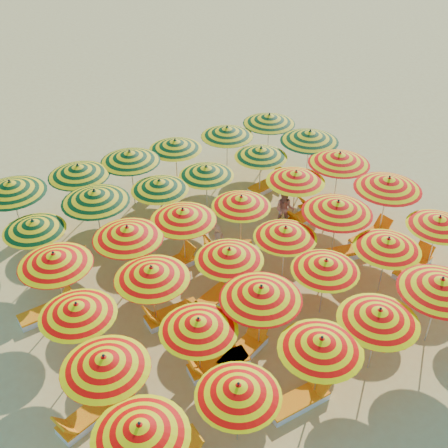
{
  "coord_description": "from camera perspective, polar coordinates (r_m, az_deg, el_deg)",
  "views": [
    {
      "loc": [
        -7.88,
        -12.36,
        12.29
      ],
      "look_at": [
        0.0,
        0.5,
        1.6
      ],
      "focal_mm": 45.0,
      "sensor_mm": 36.0,
      "label": 1
    }
  ],
  "objects": [
    {
      "name": "lounger_12",
      "position": [
        19.79,
        0.31,
        -2.5
      ],
      "size": [
        1.82,
        1.24,
        0.69
      ],
      "rotation": [
        0.0,
        0.0,
        2.72
      ],
      "color": "white",
      "rests_on": "ground"
    },
    {
      "name": "umbrella_24",
      "position": [
        18.93,
        -18.8,
        -0.15
      ],
      "size": [
        2.41,
        2.41,
        2.15
      ],
      "color": "silver",
      "rests_on": "ground"
    },
    {
      "name": "umbrella_14",
      "position": [
        16.66,
        0.54,
        -3.07
      ],
      "size": [
        2.54,
        2.54,
        2.21
      ],
      "color": "silver",
      "rests_on": "ground"
    },
    {
      "name": "lounger_8",
      "position": [
        20.08,
        12.36,
        -2.83
      ],
      "size": [
        1.82,
        0.98,
        0.69
      ],
      "rotation": [
        0.0,
        0.0,
        -0.24
      ],
      "color": "white",
      "rests_on": "ground"
    },
    {
      "name": "umbrella_26",
      "position": [
        20.05,
        -6.57,
        3.98
      ],
      "size": [
        2.61,
        2.61,
        2.19
      ],
      "color": "silver",
      "rests_on": "ground"
    },
    {
      "name": "beachgoer_b",
      "position": [
        20.84,
        6.18,
        1.47
      ],
      "size": [
        0.91,
        0.91,
        1.49
      ],
      "primitive_type": "imported",
      "rotation": [
        0.0,
        0.0,
        5.48
      ],
      "color": "tan",
      "rests_on": "ground"
    },
    {
      "name": "lounger_11",
      "position": [
        19.15,
        -5.26,
        -4.19
      ],
      "size": [
        1.79,
        0.78,
        0.69
      ],
      "rotation": [
        0.0,
        0.0,
        0.12
      ],
      "color": "white",
      "rests_on": "ground"
    },
    {
      "name": "umbrella_27",
      "position": [
        20.8,
        -1.81,
        5.41
      ],
      "size": [
        2.7,
        2.7,
        2.18
      ],
      "color": "silver",
      "rests_on": "ground"
    },
    {
      "name": "lounger_10",
      "position": [
        18.22,
        -17.4,
        -8.49
      ],
      "size": [
        1.76,
        0.66,
        0.69
      ],
      "rotation": [
        0.0,
        0.0,
        0.04
      ],
      "color": "white",
      "rests_on": "ground"
    },
    {
      "name": "umbrella_22",
      "position": [
        20.43,
        7.31,
        4.82
      ],
      "size": [
        2.23,
        2.23,
        2.28
      ],
      "color": "silver",
      "rests_on": "ground"
    },
    {
      "name": "beachgoer_a",
      "position": [
        19.16,
        -0.58,
        -1.87
      ],
      "size": [
        0.61,
        0.54,
        1.42
      ],
      "primitive_type": "imported",
      "rotation": [
        0.0,
        0.0,
        0.48
      ],
      "color": "tan",
      "rests_on": "ground"
    },
    {
      "name": "lounger_1",
      "position": [
        15.35,
        7.63,
        -17.37
      ],
      "size": [
        1.74,
        0.61,
        0.69
      ],
      "rotation": [
        0.0,
        0.0,
        -0.01
      ],
      "color": "white",
      "rests_on": "ground"
    },
    {
      "name": "lounger_2",
      "position": [
        15.34,
        -13.63,
        -18.45
      ],
      "size": [
        1.83,
        1.04,
        0.69
      ],
      "rotation": [
        0.0,
        0.0,
        3.42
      ],
      "color": "white",
      "rests_on": "ground"
    },
    {
      "name": "umbrella_13",
      "position": [
        15.98,
        -7.36,
        -4.93
      ],
      "size": [
        2.56,
        2.56,
        2.32
      ],
      "color": "silver",
      "rests_on": "ground"
    },
    {
      "name": "lounger_15",
      "position": [
        19.81,
        -16.02,
        -4.09
      ],
      "size": [
        1.83,
        1.13,
        0.69
      ],
      "rotation": [
        0.0,
        0.0,
        -0.34
      ],
      "color": "white",
      "rests_on": "ground"
    },
    {
      "name": "lounger_17",
      "position": [
        21.64,
        -18.39,
        -0.86
      ],
      "size": [
        1.77,
        0.72,
        0.69
      ],
      "rotation": [
        0.0,
        0.0,
        3.06
      ],
      "color": "white",
      "rests_on": "ground"
    },
    {
      "name": "umbrella_8",
      "position": [
        15.14,
        3.78,
        -6.97
      ],
      "size": [
        2.84,
        2.84,
        2.41
      ],
      "color": "silver",
      "rests_on": "ground"
    },
    {
      "name": "umbrella_28",
      "position": [
        22.06,
        3.78,
        7.28
      ],
      "size": [
        2.41,
        2.41,
        2.21
      ],
      "color": "silver",
      "rests_on": "ground"
    },
    {
      "name": "umbrella_19",
      "position": [
        17.55,
        -9.77,
        -0.84
      ],
      "size": [
        2.37,
        2.37,
        2.36
      ],
      "color": "silver",
      "rests_on": "ground"
    },
    {
      "name": "lounger_4",
      "position": [
        16.33,
        2.03,
        -12.72
      ],
      "size": [
        1.83,
        1.13,
        0.69
      ],
      "rotation": [
        0.0,
        0.0,
        0.35
      ],
      "color": "white",
      "rests_on": "ground"
    },
    {
      "name": "umbrella_30",
      "position": [
        20.6,
        -20.86,
        3.51
      ],
      "size": [
        3.11,
        3.11,
        2.51
      ],
      "color": "silver",
      "rests_on": "ground"
    },
    {
      "name": "umbrella_33",
      "position": [
        22.58,
        -4.98,
        8.05
      ],
      "size": [
        2.53,
        2.53,
        2.26
      ],
      "color": "silver",
      "rests_on": "ground"
    },
    {
      "name": "umbrella_20",
      "position": [
        18.19,
        -4.19,
        0.95
      ],
      "size": [
        2.79,
        2.79,
        2.33
      ],
      "color": "silver",
      "rests_on": "ground"
    },
    {
      "name": "umbrella_2",
      "position": [
        14.18,
        9.84,
        -11.91
      ],
      "size": [
        2.27,
        2.27,
        2.27
      ],
      "color": "silver",
      "rests_on": "ground"
    },
    {
      "name": "umbrella_11",
      "position": [
        19.34,
        21.0,
        0.22
      ],
      "size": [
        2.41,
        2.41,
        2.17
      ],
      "color": "silver",
      "rests_on": "ground"
    },
    {
      "name": "umbrella_35",
      "position": [
        24.46,
        4.62,
        10.6
      ],
      "size": [
        2.46,
        2.46,
        2.38
      ],
      "color": "silver",
      "rests_on": "ground"
    },
    {
      "name": "lounger_16",
      "position": [
        23.42,
        4.48,
        3.99
      ],
      "size": [
        1.81,
        0.88,
        0.69
      ],
      "rotation": [
        0.0,
        0.0,
        0.18
      ],
      "color": "white",
      "rests_on": "ground"
    },
    {
      "name": "umbrella_23",
      "position": [
        21.55,
        11.65,
        6.56
      ],
      "size": [
        3.02,
        3.02,
        2.47
      ],
      "color": "silver",
      "rests_on": "ground"
    },
    {
      "name": "umbrella_1",
      "position": [
        13.23,
        1.47,
        -16.5
      ],
      "size": [
        2.3,
        2.3,
        2.15
      ],
      "color": "silver",
      "rests_on": "ground"
    },
    {
      "name": "ground",
      "position": [
        19.13,
        0.79,
        -4.65
      ],
      "size": [
        120.0,
        120.0,
        0.0
      ],
      "primitive_type": "plane",
      "color": "#D3B65D",
      "rests_on": "ground"
    },
    {
      "name": "lounger_13",
      "position": [
        21.61,
        8.22,
        0.76
      ],
      "size": [
        1.81,
        0.91,
        0.69
      ],
      "rotation": [
        0.0,
        0.0,
        3.34
      ],
      "color": "white",
      "rests_on": "ground"
    },
    {
      "name": "umbrella_4",
      "position": [
        16.37,
        21.19,
        -5.79
      ],
      "size": [
        2.88,
        2.88,
        2.45
      ],
      "color": "silver",
      "rests_on": "ground"
    },
    {
      "name": "umbrella_21",
      "position": [
        19.07,
        1.77,
        2.33
      ],
      "size": [
        2.39,
        2.39,
        2.17
      ],
      "color": "silver",
      "rests_on": "ground"
    },
    {
      "name": "lounger_3",
      "position": [
        15.98,
        -0.71,
        -14.11
      ],
      "size": [
        1.79,
        0.77,
        0.69
      ],
      "rotation": [
        0.0,
        0.0,
        3.03
      ],
      "color": "white",
      "rests_on": "ground"
    },
    {
      "name": "umbrella_15",
      "position": [
        17.72,
        6.26,
        -0.84
      ],
      "size": [
        2.61,
        2.61,
        2.15
      ],
      "color": "silver",
      "rests_on": "ground"
    },
    {
      "name": "umbrella_17",
      "position": [
        20.3,
        16.37,
        4.0
      ],
      "size": [
        2.47,
        2.47,
        2.51
      ],
      "color": "silver",
      "rests_on": "ground"
    },
    {
      "name": "umbrella_32",
      "position": [
        21.63,
        -9.54,
        6.79
      ],
      "size": [
        2.52,
        2.52,
        2.42
      ],
      "color": "silver",
      "rests_on": "ground"
    },
    {
      "name": "lounger_14",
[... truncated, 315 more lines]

